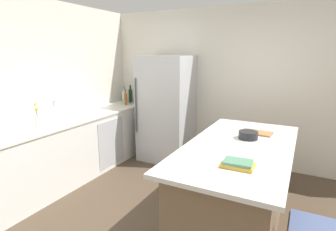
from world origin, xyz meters
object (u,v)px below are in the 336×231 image
at_px(wine_bottle, 131,95).
at_px(gin_bottle, 125,98).
at_px(flower_vase, 37,120).
at_px(soda_bottle, 124,96).
at_px(cutting_board, 257,132).
at_px(refrigerator, 167,109).
at_px(vinegar_bottle, 126,99).
at_px(kitchen_island, 237,186).
at_px(mixing_bowl, 248,135).
at_px(sink_faucet, 55,110).
at_px(cookbook_stack, 238,164).

relative_size(wine_bottle, gin_bottle, 1.14).
bearing_deg(flower_vase, soda_bottle, 92.64).
distance_m(flower_vase, cutting_board, 2.72).
distance_m(refrigerator, vinegar_bottle, 0.81).
bearing_deg(kitchen_island, soda_bottle, 149.69).
bearing_deg(flower_vase, mixing_bowl, 16.47).
bearing_deg(soda_bottle, wine_bottle, 53.66).
bearing_deg(soda_bottle, gin_bottle, -53.44).
bearing_deg(soda_bottle, mixing_bowl, -25.58).
height_order(kitchen_island, mixing_bowl, mixing_bowl).
bearing_deg(cutting_board, gin_bottle, 160.87).
relative_size(vinegar_bottle, mixing_bowl, 1.40).
distance_m(kitchen_island, mixing_bowl, 0.56).
relative_size(wine_bottle, mixing_bowl, 1.58).
xyz_separation_m(refrigerator, vinegar_bottle, (-0.80, -0.11, 0.13)).
relative_size(sink_faucet, flower_vase, 0.93).
height_order(gin_bottle, vinegar_bottle, vinegar_bottle).
bearing_deg(wine_bottle, refrigerator, -10.97).
height_order(wine_bottle, cookbook_stack, wine_bottle).
xyz_separation_m(kitchen_island, gin_bottle, (-2.48, 1.40, 0.56)).
distance_m(flower_vase, vinegar_bottle, 1.79).
height_order(kitchen_island, cookbook_stack, cookbook_stack).
distance_m(kitchen_island, refrigerator, 2.17).
height_order(gin_bottle, cutting_board, gin_bottle).
distance_m(vinegar_bottle, cutting_board, 2.59).
bearing_deg(mixing_bowl, refrigerator, 144.40).
distance_m(soda_bottle, mixing_bowl, 2.86).
bearing_deg(gin_bottle, soda_bottle, 126.56).
relative_size(kitchen_island, wine_bottle, 6.23).
bearing_deg(flower_vase, vinegar_bottle, 87.82).
relative_size(refrigerator, mixing_bowl, 8.68).
xyz_separation_m(flower_vase, wine_bottle, (-0.02, 2.07, 0.03)).
bearing_deg(refrigerator, cookbook_stack, -49.26).
xyz_separation_m(kitchen_island, flower_vase, (-2.45, -0.48, 0.55)).
bearing_deg(vinegar_bottle, soda_bottle, 131.29).
relative_size(refrigerator, flower_vase, 5.65).
relative_size(flower_vase, cookbook_stack, 1.24).
relative_size(flower_vase, mixing_bowl, 1.54).
relative_size(sink_faucet, gin_bottle, 1.03).
bearing_deg(refrigerator, gin_bottle, -179.35).
relative_size(wine_bottle, cookbook_stack, 1.28).
distance_m(sink_faucet, gin_bottle, 1.56).
bearing_deg(sink_faucet, cutting_board, 14.36).
relative_size(soda_bottle, gin_bottle, 1.06).
bearing_deg(flower_vase, cookbook_stack, -1.72).
relative_size(kitchen_island, flower_vase, 6.42).
bearing_deg(refrigerator, mixing_bowl, -35.60).
bearing_deg(cookbook_stack, flower_vase, 178.28).
relative_size(kitchen_island, soda_bottle, 6.70).
height_order(soda_bottle, gin_bottle, soda_bottle).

